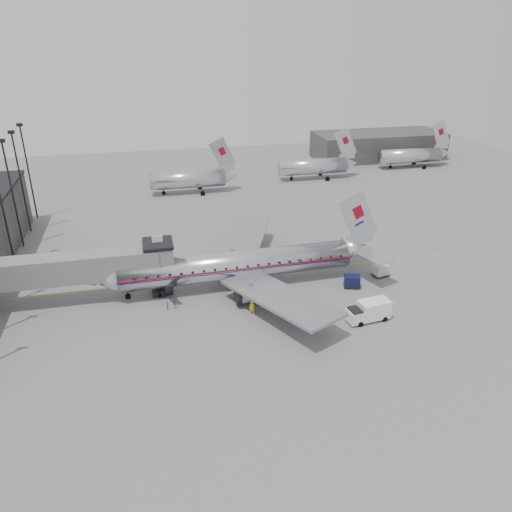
{
  "coord_description": "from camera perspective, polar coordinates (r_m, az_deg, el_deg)",
  "views": [
    {
      "loc": [
        -9.74,
        -49.04,
        28.39
      ],
      "look_at": [
        2.55,
        4.5,
        3.2
      ],
      "focal_mm": 35.0,
      "sensor_mm": 36.0,
      "label": 1
    }
  ],
  "objects": [
    {
      "name": "ground",
      "position": [
        57.49,
        -1.48,
        -4.96
      ],
      "size": [
        160.0,
        160.0,
        0.0
      ],
      "primitive_type": "plane",
      "color": "slate",
      "rests_on": "ground"
    },
    {
      "name": "hangar",
      "position": [
        124.62,
        13.75,
        12.2
      ],
      "size": [
        30.0,
        12.0,
        6.0
      ],
      "primitive_type": "cube",
      "color": "#383533",
      "rests_on": "ground"
    },
    {
      "name": "apron_line",
      "position": [
        63.22,
        0.09,
        -2.04
      ],
      "size": [
        60.0,
        0.15,
        0.01
      ],
      "primitive_type": "cube",
      "rotation": [
        0.0,
        0.0,
        1.57
      ],
      "color": "gold",
      "rests_on": "ground"
    },
    {
      "name": "jet_bridge",
      "position": [
        58.41,
        -18.51,
        -1.22
      ],
      "size": [
        21.0,
        6.2,
        7.1
      ],
      "color": "slate",
      "rests_on": "ground"
    },
    {
      "name": "distant_aircraft_near",
      "position": [
        94.92,
        -7.73,
        8.73
      ],
      "size": [
        16.39,
        3.2,
        10.26
      ],
      "color": "silver",
      "rests_on": "ground"
    },
    {
      "name": "distant_aircraft_mid",
      "position": [
        104.13,
        6.62,
        10.21
      ],
      "size": [
        16.39,
        3.2,
        10.26
      ],
      "color": "silver",
      "rests_on": "ground"
    },
    {
      "name": "distant_aircraft_far",
      "position": [
        117.58,
        17.29,
        10.94
      ],
      "size": [
        16.39,
        3.2,
        10.26
      ],
      "color": "silver",
      "rests_on": "ground"
    },
    {
      "name": "airliner",
      "position": [
        59.34,
        -1.53,
        -0.97
      ],
      "size": [
        34.6,
        32.05,
        10.94
      ],
      "rotation": [
        0.0,
        0.0,
        0.03
      ],
      "color": "silver",
      "rests_on": "ground"
    },
    {
      "name": "service_van",
      "position": [
        54.33,
        12.76,
        -6.12
      ],
      "size": [
        4.89,
        2.4,
        2.21
      ],
      "rotation": [
        0.0,
        0.0,
        0.13
      ],
      "color": "white",
      "rests_on": "ground"
    },
    {
      "name": "baggage_cart_navy",
      "position": [
        60.81,
        10.91,
        -2.84
      ],
      "size": [
        2.24,
        1.95,
        1.49
      ],
      "rotation": [
        0.0,
        0.0,
        -0.31
      ],
      "color": "#0E1138",
      "rests_on": "ground"
    },
    {
      "name": "baggage_cart_white",
      "position": [
        64.32,
        14.08,
        -1.57
      ],
      "size": [
        2.18,
        1.85,
        1.5
      ],
      "rotation": [
        0.0,
        0.0,
        0.23
      ],
      "color": "silver",
      "rests_on": "ground"
    },
    {
      "name": "ramp_worker",
      "position": [
        54.23,
        -0.45,
        -5.92
      ],
      "size": [
        0.63,
        0.44,
        1.65
      ],
      "primitive_type": "imported",
      "rotation": [
        0.0,
        0.0,
        -0.08
      ],
      "color": "yellow",
      "rests_on": "ground"
    }
  ]
}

